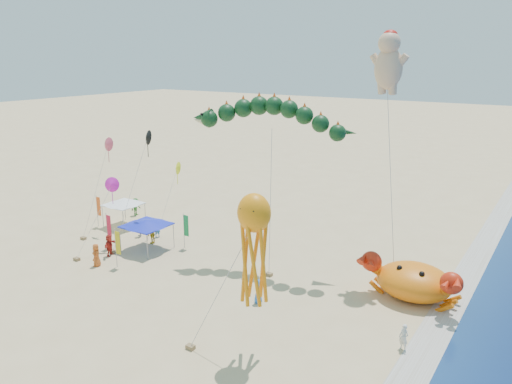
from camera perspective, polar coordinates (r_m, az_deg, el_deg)
ground at (r=37.02m, az=0.93°, el=-10.90°), size 320.00×320.00×0.00m
foam_strip at (r=33.05m, az=19.53°, el=-15.31°), size 320.00×320.00×0.00m
crab_inflatable at (r=36.62m, az=17.59°, el=-9.62°), size 7.04×4.80×3.08m
dragon_kite at (r=38.20m, az=1.60°, el=8.10°), size 12.46×5.49×12.92m
cherub_kite at (r=37.19m, az=14.93°, el=14.24°), size 3.41×2.77×18.09m
octopus_kite at (r=26.89m, az=-0.24°, el=-5.58°), size 4.41×2.82×9.40m
canopy_blue at (r=44.00m, az=-12.43°, el=-3.48°), size 3.80×3.80×2.71m
canopy_white at (r=50.67m, az=-14.93°, el=-1.14°), size 3.43×3.43×2.71m
feather_flags at (r=45.22m, az=-14.54°, el=-3.67°), size 11.51×6.13×3.20m
beachgoers at (r=44.59m, az=-12.36°, el=-5.33°), size 32.11×12.24×1.86m
small_kites at (r=46.78m, az=-13.62°, el=2.77°), size 6.80×12.45×10.23m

